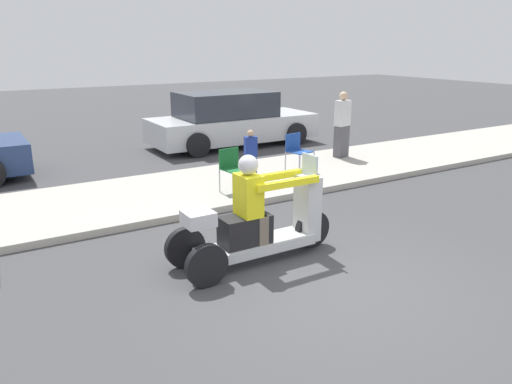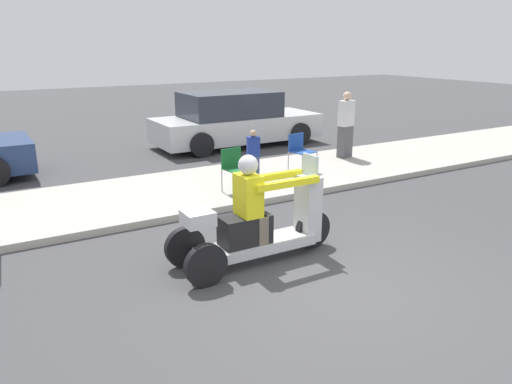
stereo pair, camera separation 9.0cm
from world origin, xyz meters
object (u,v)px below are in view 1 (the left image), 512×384
Objects in this scene: motorcycle_trike at (257,224)px; spectator_near_curb at (251,156)px; parked_car_lot_far at (231,120)px; spectator_by_tree at (342,126)px; folding_chair_curbside at (297,148)px; folding_chair_set_back at (233,166)px.

motorcycle_trike is 3.68m from spectator_near_curb.
spectator_by_tree is at bearing -66.54° from parked_car_lot_far.
folding_chair_curbside is at bearing 47.71° from motorcycle_trike.
parked_car_lot_far is (1.66, 3.92, 0.09)m from spectator_near_curb.
motorcycle_trike is at bearing -112.22° from folding_chair_set_back.
folding_chair_curbside is 0.17× the size of parked_car_lot_far.
folding_chair_curbside is at bearing 18.74° from folding_chair_set_back.
parked_car_lot_far is (-1.38, 3.17, -0.17)m from spectator_by_tree.
motorcycle_trike is 2.28× the size of spectator_near_curb.
spectator_near_curb is 4.25m from parked_car_lot_far.
spectator_near_curb is at bearing -173.01° from folding_chair_curbside.
spectator_by_tree reaches higher than motorcycle_trike.
spectator_by_tree is 3.95m from folding_chair_set_back.
spectator_near_curb reaches higher than folding_chair_set_back.
parked_car_lot_far is at bearing 83.95° from folding_chair_curbside.
spectator_near_curb is 0.22× the size of parked_car_lot_far.
spectator_near_curb is 0.86m from folding_chair_set_back.
parked_car_lot_far is at bearing 113.46° from spectator_by_tree.
parked_car_lot_far is at bearing 61.97° from folding_chair_set_back.
folding_chair_set_back is at bearing -161.26° from folding_chair_curbside.
spectator_near_curb is 1.28× the size of folding_chair_curbside.
folding_chair_curbside is (-1.78, -0.59, -0.27)m from spectator_by_tree.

